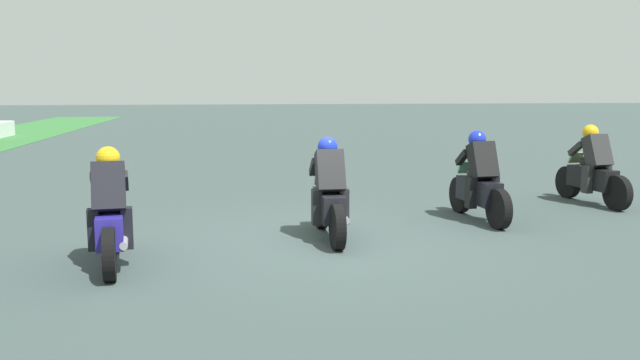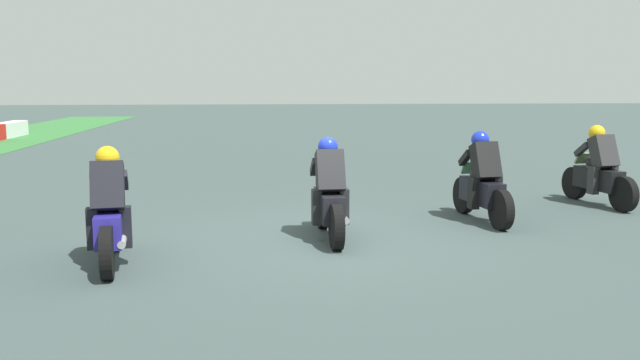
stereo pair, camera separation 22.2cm
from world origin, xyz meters
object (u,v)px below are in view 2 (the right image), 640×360
(rider_lane_a, at_px, (599,172))
(rider_lane_c, at_px, (329,197))
(rider_lane_b, at_px, (482,184))
(rider_lane_d, at_px, (110,216))

(rider_lane_a, height_order, rider_lane_c, same)
(rider_lane_b, height_order, rider_lane_d, same)
(rider_lane_a, distance_m, rider_lane_b, 2.94)
(rider_lane_a, bearing_deg, rider_lane_c, 102.62)
(rider_lane_d, bearing_deg, rider_lane_a, -76.56)
(rider_lane_b, xyz_separation_m, rider_lane_d, (-2.15, 5.60, 0.00))
(rider_lane_a, bearing_deg, rider_lane_b, 104.51)
(rider_lane_d, bearing_deg, rider_lane_b, -77.67)
(rider_lane_c, bearing_deg, rider_lane_d, 108.85)
(rider_lane_b, bearing_deg, rider_lane_a, -72.50)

